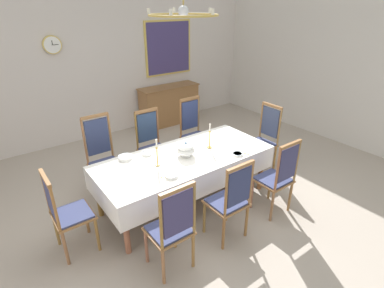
# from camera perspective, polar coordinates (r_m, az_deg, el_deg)

# --- Properties ---
(ground) EXTENTS (7.57, 6.26, 0.04)m
(ground) POSITION_cam_1_polar(r_m,az_deg,el_deg) (4.54, -0.96, -11.10)
(ground) COLOR #A4978B
(back_wall) EXTENTS (7.57, 0.08, 3.23)m
(back_wall) POSITION_cam_1_polar(r_m,az_deg,el_deg) (6.58, -17.92, 14.95)
(back_wall) COLOR beige
(back_wall) RESTS_ON ground
(right_wall) EXTENTS (0.08, 6.26, 3.23)m
(right_wall) POSITION_cam_1_polar(r_m,az_deg,el_deg) (6.72, 27.35, 13.60)
(right_wall) COLOR silver
(right_wall) RESTS_ON ground
(dining_table) EXTENTS (2.45, 1.05, 0.75)m
(dining_table) POSITION_cam_1_polar(r_m,az_deg,el_deg) (4.19, -1.32, -3.19)
(dining_table) COLOR #955840
(dining_table) RESTS_ON ground
(tablecloth) EXTENTS (2.47, 1.07, 0.34)m
(tablecloth) POSITION_cam_1_polar(r_m,az_deg,el_deg) (4.20, -1.32, -3.28)
(tablecloth) COLOR white
(tablecloth) RESTS_ON dining_table
(chair_south_a) EXTENTS (0.44, 0.42, 1.12)m
(chair_south_a) POSITION_cam_1_polar(r_m,az_deg,el_deg) (3.23, -3.83, -15.39)
(chair_south_a) COLOR brown
(chair_south_a) RESTS_ON ground
(chair_north_a) EXTENTS (0.44, 0.42, 1.22)m
(chair_north_a) POSITION_cam_1_polar(r_m,az_deg,el_deg) (4.64, -16.52, -2.21)
(chair_north_a) COLOR brown
(chair_north_a) RESTS_ON ground
(chair_south_b) EXTENTS (0.44, 0.42, 1.09)m
(chair_south_b) POSITION_cam_1_polar(r_m,az_deg,el_deg) (3.64, 7.25, -10.37)
(chair_south_b) COLOR olive
(chair_south_b) RESTS_ON ground
(chair_north_b) EXTENTS (0.44, 0.42, 1.14)m
(chair_north_b) POSITION_cam_1_polar(r_m,az_deg,el_deg) (4.94, -7.62, 0.03)
(chair_north_b) COLOR brown
(chair_north_b) RESTS_ON ground
(chair_south_c) EXTENTS (0.44, 0.42, 1.11)m
(chair_south_c) POSITION_cam_1_polar(r_m,az_deg,el_deg) (4.19, 15.89, -5.91)
(chair_south_c) COLOR brown
(chair_south_c) RESTS_ON ground
(chair_north_c) EXTENTS (0.44, 0.42, 1.18)m
(chair_north_c) POSITION_cam_1_polar(r_m,az_deg,el_deg) (5.36, 0.34, 2.52)
(chair_north_c) COLOR #915E30
(chair_north_c) RESTS_ON ground
(chair_head_west) EXTENTS (0.42, 0.44, 1.07)m
(chair_head_west) POSITION_cam_1_polar(r_m,az_deg,el_deg) (3.72, -22.72, -11.73)
(chair_head_west) COLOR olive
(chair_head_west) RESTS_ON ground
(chair_head_east) EXTENTS (0.42, 0.44, 1.15)m
(chair_head_east) POSITION_cam_1_polar(r_m,az_deg,el_deg) (5.24, 13.44, 1.14)
(chair_head_east) COLOR #955C39
(chair_head_east) RESTS_ON ground
(soup_tureen) EXTENTS (0.25, 0.25, 0.21)m
(soup_tureen) POSITION_cam_1_polar(r_m,az_deg,el_deg) (4.12, -1.19, -1.00)
(soup_tureen) COLOR white
(soup_tureen) RESTS_ON tablecloth
(candlestick_west) EXTENTS (0.07, 0.07, 0.37)m
(candlestick_west) POSITION_cam_1_polar(r_m,az_deg,el_deg) (3.88, -6.62, -2.09)
(candlestick_west) COLOR gold
(candlestick_west) RESTS_ON tablecloth
(candlestick_east) EXTENTS (0.07, 0.07, 0.37)m
(candlestick_east) POSITION_cam_1_polar(r_m,az_deg,el_deg) (4.33, 3.36, 1.10)
(candlestick_east) COLOR gold
(candlestick_east) RESTS_ON tablecloth
(bowl_near_left) EXTENTS (0.15, 0.15, 0.03)m
(bowl_near_left) POSITION_cam_1_polar(r_m,az_deg,el_deg) (4.22, 8.61, -1.87)
(bowl_near_left) COLOR white
(bowl_near_left) RESTS_ON tablecloth
(bowl_near_right) EXTENTS (0.16, 0.16, 0.03)m
(bowl_near_right) POSITION_cam_1_polar(r_m,az_deg,el_deg) (3.68, -3.94, -5.97)
(bowl_near_right) COLOR white
(bowl_near_right) RESTS_ON tablecloth
(bowl_far_left) EXTENTS (0.19, 0.19, 0.05)m
(bowl_far_left) POSITION_cam_1_polar(r_m,az_deg,el_deg) (4.17, -12.53, -2.43)
(bowl_far_left) COLOR white
(bowl_far_left) RESTS_ON tablecloth
(bowl_far_right) EXTENTS (0.15, 0.15, 0.03)m
(bowl_far_right) POSITION_cam_1_polar(r_m,az_deg,el_deg) (4.23, -8.53, -1.73)
(bowl_far_right) COLOR white
(bowl_far_right) RESTS_ON tablecloth
(spoon_primary) EXTENTS (0.07, 0.17, 0.01)m
(spoon_primary) POSITION_cam_1_polar(r_m,az_deg,el_deg) (4.31, 9.29, -1.51)
(spoon_primary) COLOR gold
(spoon_primary) RESTS_ON tablecloth
(spoon_secondary) EXTENTS (0.06, 0.17, 0.01)m
(spoon_secondary) POSITION_cam_1_polar(r_m,az_deg,el_deg) (3.66, -5.50, -6.48)
(spoon_secondary) COLOR gold
(spoon_secondary) RESTS_ON tablecloth
(sideboard) EXTENTS (1.44, 0.48, 0.90)m
(sideboard) POSITION_cam_1_polar(r_m,az_deg,el_deg) (7.22, -4.31, 7.40)
(sideboard) COLOR #8C5F37
(sideboard) RESTS_ON ground
(mounted_clock) EXTENTS (0.33, 0.06, 0.33)m
(mounted_clock) POSITION_cam_1_polar(r_m,az_deg,el_deg) (6.26, -24.97, 16.67)
(mounted_clock) COLOR #D1B251
(framed_painting) EXTENTS (1.19, 0.05, 1.20)m
(framed_painting) POSITION_cam_1_polar(r_m,az_deg,el_deg) (7.25, -4.49, 17.68)
(framed_painting) COLOR #D1B251
(chandelier) EXTENTS (0.81, 0.80, 0.66)m
(chandelier) POSITION_cam_1_polar(r_m,az_deg,el_deg) (3.68, -1.64, 23.34)
(chandelier) COLOR gold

